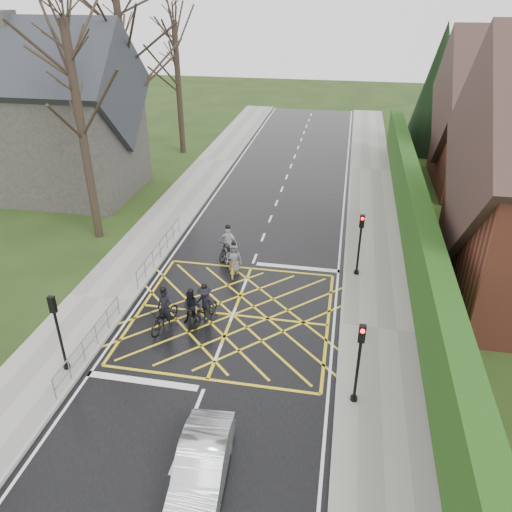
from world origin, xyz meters
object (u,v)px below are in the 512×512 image
(cyclist_mid, at_px, (205,308))
(car, at_px, (201,468))
(cyclist_rear, at_px, (165,314))
(cyclist_lead, at_px, (234,262))
(cyclist_back, at_px, (192,310))
(cyclist_front, at_px, (228,246))

(cyclist_mid, xyz_separation_m, car, (2.00, -7.47, -0.02))
(cyclist_rear, height_order, car, cyclist_rear)
(cyclist_rear, distance_m, cyclist_lead, 5.09)
(cyclist_back, distance_m, cyclist_mid, 0.56)
(cyclist_rear, bearing_deg, cyclist_lead, 81.81)
(cyclist_back, distance_m, cyclist_front, 5.76)
(cyclist_back, bearing_deg, car, -80.13)
(cyclist_mid, bearing_deg, cyclist_front, 111.17)
(cyclist_rear, bearing_deg, cyclist_mid, 38.50)
(cyclist_back, height_order, cyclist_mid, cyclist_mid)
(cyclist_front, relative_size, car, 0.49)
(cyclist_back, height_order, cyclist_lead, cyclist_lead)
(cyclist_rear, distance_m, car, 7.58)
(cyclist_rear, height_order, cyclist_lead, cyclist_rear)
(cyclist_back, bearing_deg, cyclist_mid, 18.95)
(cyclist_back, relative_size, cyclist_mid, 0.88)
(car, bearing_deg, cyclist_lead, 93.97)
(cyclist_front, relative_size, cyclist_lead, 1.06)
(cyclist_front, height_order, car, cyclist_front)
(cyclist_back, bearing_deg, cyclist_rear, -163.93)
(cyclist_mid, xyz_separation_m, cyclist_lead, (0.30, 4.04, -0.07))
(cyclist_rear, relative_size, cyclist_mid, 1.07)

